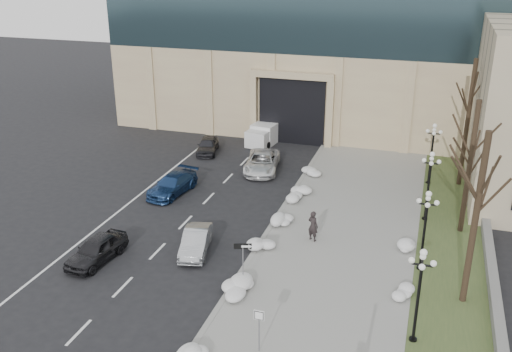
{
  "coord_description": "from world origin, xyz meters",
  "views": [
    {
      "loc": [
        7.94,
        -16.3,
        16.54
      ],
      "look_at": [
        -1.94,
        14.8,
        3.5
      ],
      "focal_mm": 40.0,
      "sensor_mm": 36.0,
      "label": 1
    }
  ],
  "objects_px": {
    "keep_sign": "(259,322)",
    "lamppost_a": "(420,284)",
    "car_a": "(96,250)",
    "car_c": "(172,185)",
    "pedestrian": "(313,226)",
    "box_truck": "(268,132)",
    "car_d": "(262,162)",
    "lamppost_c": "(430,177)",
    "lamppost_b": "(426,220)",
    "one_way_sign": "(246,251)",
    "car_e": "(208,145)",
    "lamppost_d": "(432,146)",
    "car_b": "(196,241)"
  },
  "relations": [
    {
      "from": "keep_sign",
      "to": "lamppost_a",
      "type": "relative_size",
      "value": 0.46
    },
    {
      "from": "car_a",
      "to": "car_c",
      "type": "xyz_separation_m",
      "value": [
        -0.07,
        10.07,
        -0.03
      ]
    },
    {
      "from": "car_a",
      "to": "pedestrian",
      "type": "bearing_deg",
      "value": 34.53
    },
    {
      "from": "keep_sign",
      "to": "box_truck",
      "type": "bearing_deg",
      "value": 106.79
    },
    {
      "from": "car_d",
      "to": "box_truck",
      "type": "xyz_separation_m",
      "value": [
        -1.73,
        7.45,
        0.13
      ]
    },
    {
      "from": "car_a",
      "to": "lamppost_c",
      "type": "relative_size",
      "value": 0.89
    },
    {
      "from": "lamppost_b",
      "to": "pedestrian",
      "type": "bearing_deg",
      "value": 167.44
    },
    {
      "from": "pedestrian",
      "to": "lamppost_c",
      "type": "relative_size",
      "value": 0.4
    },
    {
      "from": "box_truck",
      "to": "one_way_sign",
      "type": "height_order",
      "value": "one_way_sign"
    },
    {
      "from": "lamppost_a",
      "to": "car_e",
      "type": "bearing_deg",
      "value": 131.31
    },
    {
      "from": "box_truck",
      "to": "lamppost_d",
      "type": "bearing_deg",
      "value": -15.73
    },
    {
      "from": "lamppost_a",
      "to": "lamppost_d",
      "type": "height_order",
      "value": "same"
    },
    {
      "from": "car_c",
      "to": "car_d",
      "type": "relative_size",
      "value": 0.89
    },
    {
      "from": "car_d",
      "to": "box_truck",
      "type": "height_order",
      "value": "box_truck"
    },
    {
      "from": "car_d",
      "to": "one_way_sign",
      "type": "distance_m",
      "value": 16.98
    },
    {
      "from": "car_b",
      "to": "pedestrian",
      "type": "height_order",
      "value": "pedestrian"
    },
    {
      "from": "car_b",
      "to": "lamppost_a",
      "type": "height_order",
      "value": "lamppost_a"
    },
    {
      "from": "car_d",
      "to": "pedestrian",
      "type": "bearing_deg",
      "value": -68.15
    },
    {
      "from": "car_c",
      "to": "car_b",
      "type": "bearing_deg",
      "value": -47.89
    },
    {
      "from": "car_d",
      "to": "box_truck",
      "type": "bearing_deg",
      "value": 93.41
    },
    {
      "from": "box_truck",
      "to": "lamppost_a",
      "type": "bearing_deg",
      "value": -52.84
    },
    {
      "from": "pedestrian",
      "to": "box_truck",
      "type": "bearing_deg",
      "value": -40.75
    },
    {
      "from": "lamppost_d",
      "to": "lamppost_b",
      "type": "bearing_deg",
      "value": -90.0
    },
    {
      "from": "pedestrian",
      "to": "one_way_sign",
      "type": "distance_m",
      "value": 6.44
    },
    {
      "from": "keep_sign",
      "to": "car_e",
      "type": "bearing_deg",
      "value": 117.92
    },
    {
      "from": "lamppost_a",
      "to": "lamppost_c",
      "type": "relative_size",
      "value": 1.0
    },
    {
      "from": "car_c",
      "to": "car_d",
      "type": "height_order",
      "value": "car_d"
    },
    {
      "from": "keep_sign",
      "to": "lamppost_c",
      "type": "distance_m",
      "value": 17.14
    },
    {
      "from": "box_truck",
      "to": "lamppost_b",
      "type": "relative_size",
      "value": 1.25
    },
    {
      "from": "keep_sign",
      "to": "lamppost_c",
      "type": "xyz_separation_m",
      "value": [
        6.41,
        15.83,
        1.45
      ]
    },
    {
      "from": "lamppost_a",
      "to": "lamppost_b",
      "type": "distance_m",
      "value": 6.5
    },
    {
      "from": "car_c",
      "to": "keep_sign",
      "type": "relative_size",
      "value": 2.18
    },
    {
      "from": "car_a",
      "to": "pedestrian",
      "type": "height_order",
      "value": "pedestrian"
    },
    {
      "from": "car_b",
      "to": "car_d",
      "type": "height_order",
      "value": "car_d"
    },
    {
      "from": "pedestrian",
      "to": "keep_sign",
      "type": "distance_m",
      "value": 10.76
    },
    {
      "from": "car_e",
      "to": "lamppost_c",
      "type": "bearing_deg",
      "value": -37.07
    },
    {
      "from": "car_d",
      "to": "lamppost_d",
      "type": "xyz_separation_m",
      "value": [
        12.78,
        1.12,
        2.32
      ]
    },
    {
      "from": "car_a",
      "to": "keep_sign",
      "type": "distance_m",
      "value": 12.17
    },
    {
      "from": "box_truck",
      "to": "car_a",
      "type": "bearing_deg",
      "value": -89.44
    },
    {
      "from": "car_a",
      "to": "lamppost_c",
      "type": "xyz_separation_m",
      "value": [
        17.55,
        11.02,
        2.35
      ]
    },
    {
      "from": "car_b",
      "to": "box_truck",
      "type": "distance_m",
      "value": 21.24
    },
    {
      "from": "lamppost_c",
      "to": "lamppost_d",
      "type": "relative_size",
      "value": 1.0
    },
    {
      "from": "car_e",
      "to": "pedestrian",
      "type": "xyz_separation_m",
      "value": [
        12.19,
        -13.2,
        0.4
      ]
    },
    {
      "from": "car_c",
      "to": "lamppost_b",
      "type": "distance_m",
      "value": 18.62
    },
    {
      "from": "car_a",
      "to": "lamppost_d",
      "type": "height_order",
      "value": "lamppost_d"
    },
    {
      "from": "car_b",
      "to": "car_e",
      "type": "bearing_deg",
      "value": 96.59
    },
    {
      "from": "lamppost_c",
      "to": "one_way_sign",
      "type": "bearing_deg",
      "value": -128.0
    },
    {
      "from": "one_way_sign",
      "to": "car_e",
      "type": "bearing_deg",
      "value": 99.25
    },
    {
      "from": "car_a",
      "to": "lamppost_b",
      "type": "height_order",
      "value": "lamppost_b"
    },
    {
      "from": "car_a",
      "to": "car_c",
      "type": "bearing_deg",
      "value": 96.96
    }
  ]
}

